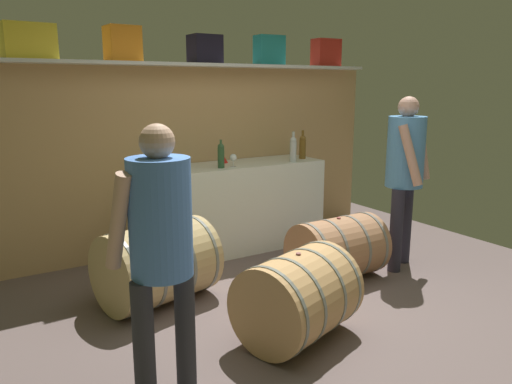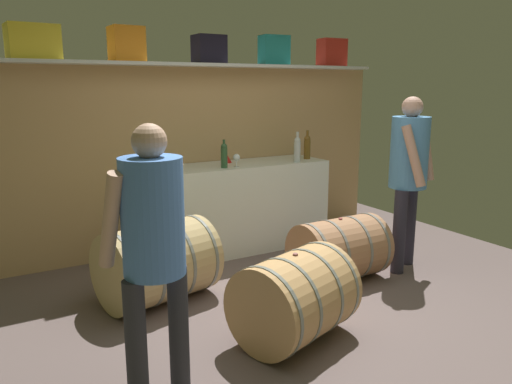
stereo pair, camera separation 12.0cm
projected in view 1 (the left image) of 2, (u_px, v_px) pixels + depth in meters
The scene contains 19 objects.
ground_plane at pixel (284, 296), 4.28m from camera, with size 5.69×7.68×0.02m, color #645452.
back_wall_panel at pixel (199, 158), 5.47m from camera, with size 4.49×0.10×1.97m, color tan.
high_shelf_board at pixel (203, 65), 5.13m from camera, with size 4.13×0.40×0.03m, color silver.
toolcase_yellow at pixel (28, 41), 4.25m from camera, with size 0.42×0.30×0.30m, color yellow.
toolcase_orange at pixel (123, 44), 4.67m from camera, with size 0.30×0.27×0.33m, color orange.
toolcase_black at pixel (205, 49), 5.12m from camera, with size 0.31×0.25×0.29m, color black.
toolcase_teal at pixel (269, 50), 5.52m from camera, with size 0.31×0.20×0.32m, color teal.
toolcase_red at pixel (326, 53), 5.94m from camera, with size 0.32×0.20×0.32m, color red.
work_cabinet at pixel (238, 206), 5.42m from camera, with size 1.90×0.62×0.95m, color white.
wine_bottle_clear at pixel (293, 149), 5.41m from camera, with size 0.07×0.07×0.33m.
wine_bottle_amber at pixel (303, 146), 5.64m from camera, with size 0.07×0.07×0.33m.
wine_bottle_green at pixel (221, 155), 5.01m from camera, with size 0.07×0.07×0.29m.
wine_glass at pixel (233, 158), 5.08m from camera, with size 0.07×0.07×0.14m.
red_funnel at pixel (223, 158), 5.36m from camera, with size 0.11×0.11×0.10m, color red.
wine_barrel_near at pixel (338, 249), 4.58m from camera, with size 0.84×0.60×0.59m.
wine_barrel_far at pixel (298, 297), 3.48m from camera, with size 0.95×0.84×0.64m.
wine_barrel_flank at pixel (157, 264), 4.08m from camera, with size 1.02×0.85×0.67m.
winemaker_pouring at pixel (160, 239), 2.64m from camera, with size 0.51×0.42×1.59m.
visitor_tasting at pixel (406, 165), 4.74m from camera, with size 0.54×0.49×1.68m.
Camera 1 is at (-2.31, -2.71, 1.78)m, focal length 34.61 mm.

